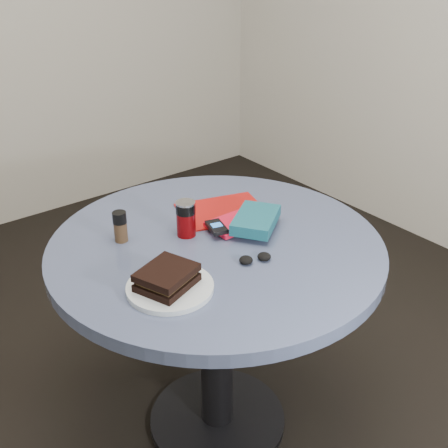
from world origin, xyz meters
TOP-DOWN VIEW (x-y plane):
  - ground at (0.00, 0.00)m, footprint 4.00×4.00m
  - table at (0.00, 0.00)m, footprint 1.00×1.00m
  - plate at (-0.25, -0.12)m, footprint 0.28×0.28m
  - sandwich at (-0.25, -0.12)m, footprint 0.17×0.16m
  - soda_can at (-0.05, 0.09)m, footprint 0.07×0.07m
  - pepper_grinder at (-0.22, 0.18)m, footprint 0.05×0.05m
  - magazine at (0.14, 0.15)m, footprint 0.32×0.28m
  - red_book at (0.11, 0.04)m, footprint 0.17×0.11m
  - novel at (0.14, -0.02)m, footprint 0.22×0.20m
  - mp3_player at (0.03, 0.03)m, footprint 0.07×0.09m
  - headphones at (0.02, -0.16)m, footprint 0.10×0.07m

SIDE VIEW (x-z plane):
  - ground at x=0.00m, z-range 0.00..0.00m
  - table at x=0.00m, z-range 0.21..0.96m
  - magazine at x=0.14m, z-range 0.75..0.75m
  - plate at x=-0.25m, z-range 0.75..0.76m
  - headphones at x=0.02m, z-range 0.75..0.77m
  - red_book at x=0.11m, z-range 0.75..0.77m
  - mp3_player at x=0.03m, z-range 0.77..0.78m
  - novel at x=0.14m, z-range 0.77..0.80m
  - sandwich at x=-0.25m, z-range 0.76..0.81m
  - pepper_grinder at x=-0.22m, z-range 0.75..0.85m
  - soda_can at x=-0.05m, z-range 0.75..0.86m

